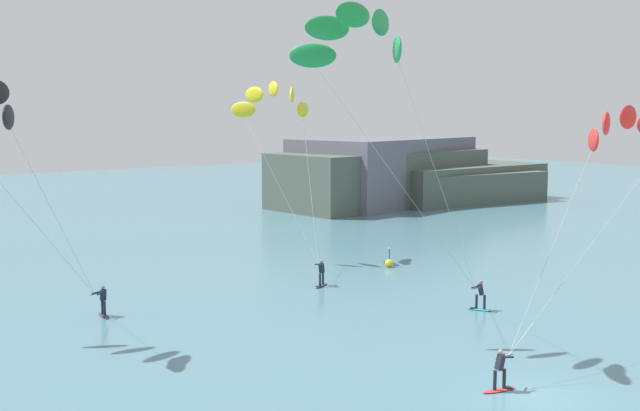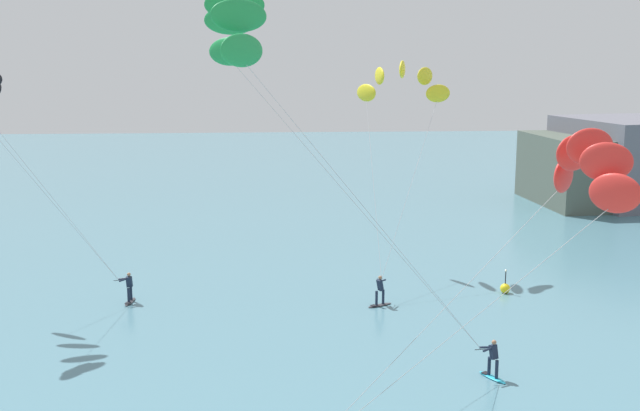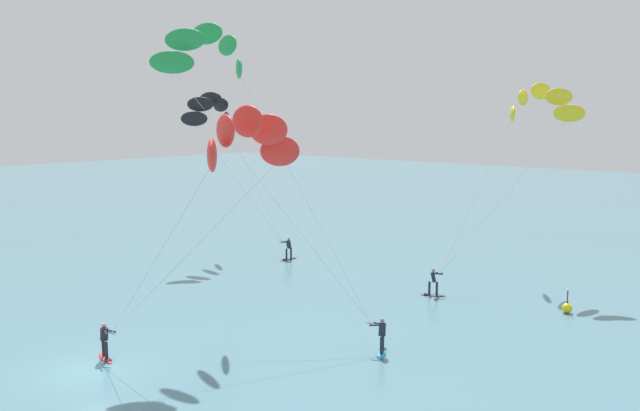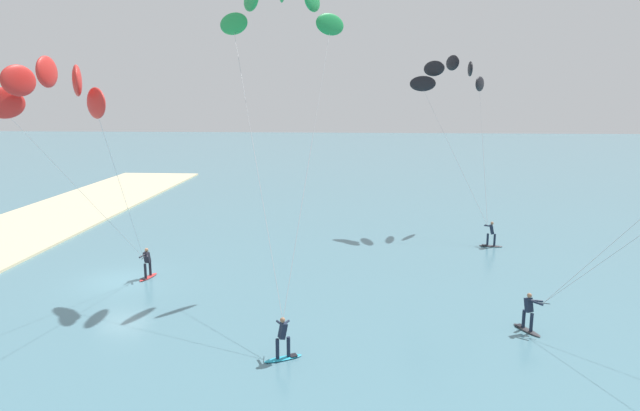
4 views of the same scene
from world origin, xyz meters
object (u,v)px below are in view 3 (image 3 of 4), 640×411
Objects in this scene: kitesurfer_nearshore at (239,151)px; kitesurfer_mid_water at (214,114)px; kitesurfer_downwind at (212,59)px; marker_buoy at (567,308)px; kitesurfer_far_out at (536,109)px.

kitesurfer_mid_water is (-22.47, 17.78, 1.36)m from kitesurfer_nearshore.
kitesurfer_downwind reaches higher than kitesurfer_mid_water.
kitesurfer_nearshore is 8.07× the size of marker_buoy.
kitesurfer_downwind reaches higher than marker_buoy.
kitesurfer_downwind is (-9.59, 6.97, 4.12)m from kitesurfer_nearshore.
kitesurfer_far_out reaches higher than kitesurfer_nearshore.
kitesurfer_far_out is at bearing 90.96° from kitesurfer_nearshore.
marker_buoy is at bearing 42.51° from kitesurfer_downwind.
kitesurfer_far_out is (22.02, 8.83, 0.32)m from kitesurfer_mid_water.
kitesurfer_mid_water reaches higher than kitesurfer_nearshore.
kitesurfer_downwind is 23.39m from marker_buoy.
kitesurfer_mid_water is 23.73m from kitesurfer_far_out.
marker_buoy is (27.02, 2.15, -10.64)m from kitesurfer_mid_water.
kitesurfer_nearshore is 0.88× the size of kitesurfer_mid_water.
kitesurfer_nearshore is 28.69m from kitesurfer_mid_water.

